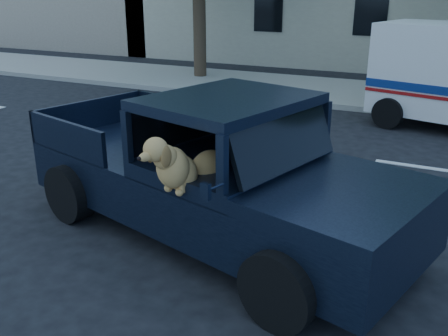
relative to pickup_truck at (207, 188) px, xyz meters
The scene contains 4 objects.
ground 1.89m from the pickup_truck, 160.93° to the left, with size 120.00×120.00×0.00m, color black.
far_sidewalk 9.94m from the pickup_truck, 99.74° to the left, with size 60.00×4.00×0.15m, color gray.
lane_stripes 4.04m from the pickup_truck, 85.39° to the left, with size 21.60×0.14×0.01m, color silver, non-canonical shape.
pickup_truck is the anchor object (origin of this frame).
Camera 1 is at (4.54, -5.93, 3.14)m, focal length 40.00 mm.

